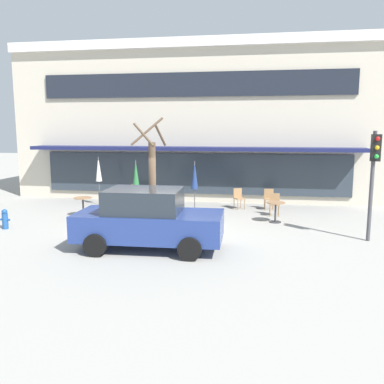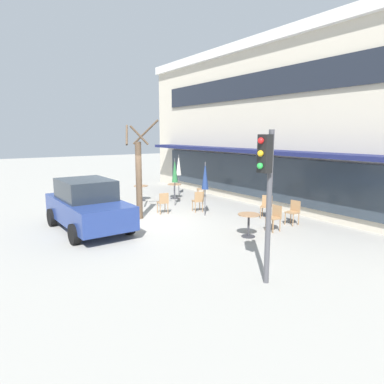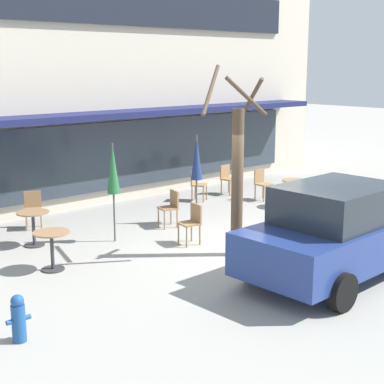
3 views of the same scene
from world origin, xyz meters
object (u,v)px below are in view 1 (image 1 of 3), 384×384
at_px(cafe_table_near_wall, 276,209).
at_px(parked_sedan, 148,219).
at_px(patio_umbrella_corner_open, 99,170).
at_px(cafe_chair_3, 133,192).
at_px(cafe_chair_4, 239,197).
at_px(cafe_chair_0, 156,208).
at_px(cafe_table_streetside, 83,204).
at_px(cafe_table_by_tree, 109,197).
at_px(traffic_light_pole, 374,168).
at_px(cafe_chair_2, 178,202).
at_px(patio_umbrella_cream_folded, 195,176).
at_px(cafe_chair_1, 269,197).
at_px(fire_hydrant, 5,219).
at_px(cafe_chair_5, 274,203).
at_px(patio_umbrella_green_folded, 136,174).
at_px(street_tree, 152,181).

bearing_deg(cafe_table_near_wall, parked_sedan, -133.13).
relative_size(cafe_table_near_wall, parked_sedan, 0.18).
height_order(patio_umbrella_corner_open, parked_sedan, patio_umbrella_corner_open).
relative_size(cafe_chair_3, cafe_chair_4, 1.00).
bearing_deg(cafe_chair_0, cafe_table_streetside, 170.85).
distance_m(cafe_table_by_tree, traffic_light_pole, 10.63).
bearing_deg(traffic_light_pole, cafe_chair_2, 156.29).
height_order(cafe_table_near_wall, cafe_chair_3, cafe_chair_3).
height_order(cafe_chair_2, cafe_chair_4, same).
relative_size(patio_umbrella_cream_folded, cafe_chair_0, 2.47).
bearing_deg(cafe_chair_1, cafe_table_streetside, -160.42).
height_order(patio_umbrella_cream_folded, cafe_chair_3, patio_umbrella_cream_folded).
relative_size(patio_umbrella_corner_open, cafe_chair_0, 2.47).
bearing_deg(traffic_light_pole, fire_hydrant, -178.25).
bearing_deg(traffic_light_pole, cafe_chair_5, 129.17).
bearing_deg(cafe_table_near_wall, patio_umbrella_cream_folded, 169.86).
xyz_separation_m(cafe_table_by_tree, patio_umbrella_cream_folded, (3.91, -0.93, 1.11)).
height_order(cafe_table_near_wall, cafe_chair_1, cafe_chair_1).
distance_m(cafe_table_near_wall, cafe_table_streetside, 7.51).
xyz_separation_m(patio_umbrella_green_folded, parked_sedan, (1.78, -4.63, -0.75)).
relative_size(cafe_table_near_wall, cafe_chair_4, 0.85).
xyz_separation_m(patio_umbrella_corner_open, parked_sedan, (4.02, -6.25, -0.75)).
bearing_deg(parked_sedan, patio_umbrella_green_folded, 110.99).
xyz_separation_m(cafe_chair_2, street_tree, (-0.37, -2.56, 1.18)).
distance_m(cafe_chair_5, street_tree, 5.34).
xyz_separation_m(patio_umbrella_corner_open, cafe_chair_0, (3.41, -2.91, -1.10)).
xyz_separation_m(cafe_table_streetside, cafe_table_by_tree, (0.46, 1.67, 0.00)).
bearing_deg(fire_hydrant, cafe_chair_3, 61.24).
distance_m(cafe_table_near_wall, cafe_chair_4, 2.81).
xyz_separation_m(cafe_table_by_tree, fire_hydrant, (-2.28, -4.04, -0.16)).
relative_size(cafe_chair_1, parked_sedan, 0.21).
bearing_deg(patio_umbrella_corner_open, cafe_chair_2, -20.86).
bearing_deg(cafe_chair_0, patio_umbrella_corner_open, 139.52).
height_order(cafe_table_by_tree, cafe_chair_4, cafe_chair_4).
height_order(patio_umbrella_corner_open, street_tree, street_tree).
distance_m(cafe_chair_2, street_tree, 2.85).
distance_m(parked_sedan, traffic_light_pole, 6.94).
relative_size(cafe_table_near_wall, cafe_chair_0, 0.85).
bearing_deg(cafe_table_streetside, cafe_chair_2, 13.75).
relative_size(cafe_table_streetside, cafe_table_by_tree, 1.00).
height_order(cafe_chair_3, traffic_light_pole, traffic_light_pole).
bearing_deg(cafe_chair_0, cafe_chair_4, 46.53).
bearing_deg(cafe_table_streetside, patio_umbrella_cream_folded, 9.57).
xyz_separation_m(cafe_chair_3, fire_hydrant, (-2.94, -5.36, -0.17)).
distance_m(cafe_chair_2, cafe_chair_5, 3.88).
relative_size(patio_umbrella_cream_folded, cafe_chair_3, 2.47).
height_order(patio_umbrella_corner_open, cafe_chair_1, patio_umbrella_corner_open).
bearing_deg(patio_umbrella_corner_open, patio_umbrella_green_folded, -35.81).
height_order(patio_umbrella_green_folded, cafe_chair_2, patio_umbrella_green_folded).
height_order(cafe_chair_2, parked_sedan, parked_sedan).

